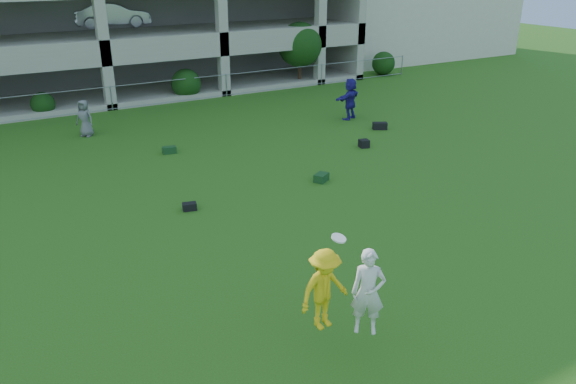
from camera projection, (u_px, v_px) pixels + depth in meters
ground at (335, 305)px, 11.87m from camera, size 100.00×100.00×0.00m
bystander_c at (85, 118)px, 22.90m from camera, size 0.86×0.86×1.51m
bystander_d at (350, 99)px, 25.30m from camera, size 1.80×1.20×1.86m
bag_black_b at (190, 207)px, 16.33m from camera, size 0.45×0.33×0.22m
bag_green_c at (321, 177)px, 18.44m from camera, size 0.61×0.56×0.26m
crate_d at (364, 144)px, 21.75m from camera, size 0.41×0.41×0.30m
bag_black_e at (380, 126)px, 24.03m from camera, size 0.67×0.55×0.30m
bag_green_g at (169, 150)px, 21.09m from camera, size 0.54×0.37×0.25m
frisbee_contest at (337, 290)px, 10.06m from camera, size 1.48×1.21×1.87m
fence at (111, 98)px, 26.84m from camera, size 36.06×0.06×1.20m
shrub_row at (195, 68)px, 29.16m from camera, size 34.38×2.52×3.50m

